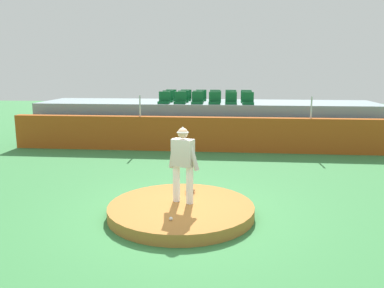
{
  "coord_description": "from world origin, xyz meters",
  "views": [
    {
      "loc": [
        1.06,
        -8.15,
        3.2
      ],
      "look_at": [
        0.0,
        2.45,
        1.15
      ],
      "focal_mm": 36.51,
      "sensor_mm": 36.0,
      "label": 1
    }
  ],
  "objects_px": {
    "stadium_chair_15": "(215,97)",
    "stadium_chair_17": "(246,98)",
    "fielding_glove": "(190,191)",
    "stadium_chair_10": "(231,99)",
    "stadium_chair_2": "(197,100)",
    "stadium_chair_14": "(201,97)",
    "stadium_chair_6": "(168,98)",
    "baseball": "(171,219)",
    "stadium_chair_5": "(248,100)",
    "stadium_chair_3": "(215,100)",
    "stadium_chair_4": "(231,100)",
    "stadium_chair_8": "(198,99)",
    "stadium_chair_0": "(164,100)",
    "stadium_chair_7": "(183,98)",
    "pitcher": "(183,159)",
    "stadium_chair_11": "(246,99)",
    "stadium_chair_1": "(180,100)",
    "stadium_chair_9": "(215,99)",
    "stadium_chair_13": "(186,97)",
    "stadium_chair_16": "(231,97)",
    "stadium_chair_12": "(171,97)"
  },
  "relations": [
    {
      "from": "stadium_chair_11",
      "to": "stadium_chair_17",
      "type": "height_order",
      "value": "same"
    },
    {
      "from": "stadium_chair_14",
      "to": "stadium_chair_6",
      "type": "bearing_deg",
      "value": 31.57
    },
    {
      "from": "stadium_chair_8",
      "to": "stadium_chair_10",
      "type": "relative_size",
      "value": 1.0
    },
    {
      "from": "stadium_chair_14",
      "to": "pitcher",
      "type": "bearing_deg",
      "value": 92.04
    },
    {
      "from": "fielding_glove",
      "to": "stadium_chair_4",
      "type": "bearing_deg",
      "value": -167.37
    },
    {
      "from": "stadium_chair_0",
      "to": "stadium_chair_10",
      "type": "height_order",
      "value": "same"
    },
    {
      "from": "stadium_chair_10",
      "to": "stadium_chair_7",
      "type": "bearing_deg",
      "value": -0.22
    },
    {
      "from": "stadium_chair_3",
      "to": "stadium_chair_13",
      "type": "relative_size",
      "value": 1.0
    },
    {
      "from": "stadium_chair_9",
      "to": "pitcher",
      "type": "bearing_deg",
      "value": 87.72
    },
    {
      "from": "stadium_chair_5",
      "to": "stadium_chair_13",
      "type": "xyz_separation_m",
      "value": [
        -2.78,
        1.74,
        0.0
      ]
    },
    {
      "from": "pitcher",
      "to": "stadium_chair_2",
      "type": "distance_m",
      "value": 8.05
    },
    {
      "from": "stadium_chair_4",
      "to": "stadium_chair_17",
      "type": "relative_size",
      "value": 1.0
    },
    {
      "from": "stadium_chair_17",
      "to": "baseball",
      "type": "bearing_deg",
      "value": 80.36
    },
    {
      "from": "stadium_chair_11",
      "to": "stadium_chair_2",
      "type": "bearing_deg",
      "value": 21.79
    },
    {
      "from": "stadium_chair_2",
      "to": "pitcher",
      "type": "bearing_deg",
      "value": 92.66
    },
    {
      "from": "stadium_chair_1",
      "to": "stadium_chair_6",
      "type": "distance_m",
      "value": 1.05
    },
    {
      "from": "pitcher",
      "to": "stadium_chair_0",
      "type": "relative_size",
      "value": 3.44
    },
    {
      "from": "stadium_chair_3",
      "to": "stadium_chair_4",
      "type": "relative_size",
      "value": 1.0
    },
    {
      "from": "stadium_chair_9",
      "to": "stadium_chair_16",
      "type": "height_order",
      "value": "same"
    },
    {
      "from": "baseball",
      "to": "stadium_chair_4",
      "type": "bearing_deg",
      "value": 82.84
    },
    {
      "from": "stadium_chair_7",
      "to": "stadium_chair_11",
      "type": "bearing_deg",
      "value": 179.98
    },
    {
      "from": "baseball",
      "to": "stadium_chair_4",
      "type": "relative_size",
      "value": 0.15
    },
    {
      "from": "stadium_chair_5",
      "to": "stadium_chair_16",
      "type": "height_order",
      "value": "same"
    },
    {
      "from": "stadium_chair_2",
      "to": "stadium_chair_17",
      "type": "height_order",
      "value": "same"
    },
    {
      "from": "stadium_chair_15",
      "to": "stadium_chair_17",
      "type": "height_order",
      "value": "same"
    },
    {
      "from": "stadium_chair_2",
      "to": "stadium_chair_10",
      "type": "bearing_deg",
      "value": -149.54
    },
    {
      "from": "stadium_chair_3",
      "to": "stadium_chair_10",
      "type": "distance_m",
      "value": 1.09
    },
    {
      "from": "stadium_chair_2",
      "to": "stadium_chair_17",
      "type": "xyz_separation_m",
      "value": [
        2.09,
        1.66,
        0.0
      ]
    },
    {
      "from": "stadium_chair_14",
      "to": "stadium_chair_15",
      "type": "relative_size",
      "value": 1.0
    },
    {
      "from": "stadium_chair_5",
      "to": "fielding_glove",
      "type": "bearing_deg",
      "value": 77.38
    },
    {
      "from": "pitcher",
      "to": "stadium_chair_5",
      "type": "distance_m",
      "value": 8.19
    },
    {
      "from": "stadium_chair_13",
      "to": "stadium_chair_17",
      "type": "height_order",
      "value": "same"
    },
    {
      "from": "baseball",
      "to": "stadium_chair_8",
      "type": "height_order",
      "value": "stadium_chair_8"
    },
    {
      "from": "fielding_glove",
      "to": "stadium_chair_10",
      "type": "distance_m",
      "value": 8.38
    },
    {
      "from": "stadium_chair_17",
      "to": "stadium_chair_9",
      "type": "bearing_deg",
      "value": 30.47
    },
    {
      "from": "stadium_chair_12",
      "to": "stadium_chair_4",
      "type": "bearing_deg",
      "value": 148.9
    },
    {
      "from": "stadium_chair_8",
      "to": "stadium_chair_17",
      "type": "height_order",
      "value": "same"
    },
    {
      "from": "stadium_chair_6",
      "to": "stadium_chair_14",
      "type": "relative_size",
      "value": 1.0
    },
    {
      "from": "stadium_chair_2",
      "to": "stadium_chair_3",
      "type": "bearing_deg",
      "value": 177.38
    },
    {
      "from": "fielding_glove",
      "to": "stadium_chair_15",
      "type": "distance_m",
      "value": 9.18
    },
    {
      "from": "baseball",
      "to": "stadium_chair_10",
      "type": "xyz_separation_m",
      "value": [
        1.13,
        9.94,
        1.63
      ]
    },
    {
      "from": "stadium_chair_5",
      "to": "stadium_chair_15",
      "type": "xyz_separation_m",
      "value": [
        -1.43,
        1.72,
        0.0
      ]
    },
    {
      "from": "baseball",
      "to": "stadium_chair_4",
      "type": "xyz_separation_m",
      "value": [
        1.14,
        9.1,
        1.63
      ]
    },
    {
      "from": "stadium_chair_13",
      "to": "stadium_chair_12",
      "type": "bearing_deg",
      "value": 3.34
    },
    {
      "from": "stadium_chair_11",
      "to": "stadium_chair_17",
      "type": "relative_size",
      "value": 1.0
    },
    {
      "from": "stadium_chair_1",
      "to": "stadium_chair_15",
      "type": "bearing_deg",
      "value": -130.03
    },
    {
      "from": "pitcher",
      "to": "stadium_chair_15",
      "type": "xyz_separation_m",
      "value": [
        0.3,
        9.7,
        0.67
      ]
    },
    {
      "from": "stadium_chair_0",
      "to": "stadium_chair_7",
      "type": "relative_size",
      "value": 1.0
    },
    {
      "from": "stadium_chair_8",
      "to": "stadium_chair_11",
      "type": "distance_m",
      "value": 2.1
    },
    {
      "from": "baseball",
      "to": "stadium_chair_5",
      "type": "xyz_separation_m",
      "value": [
        1.84,
        9.08,
        1.63
      ]
    }
  ]
}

